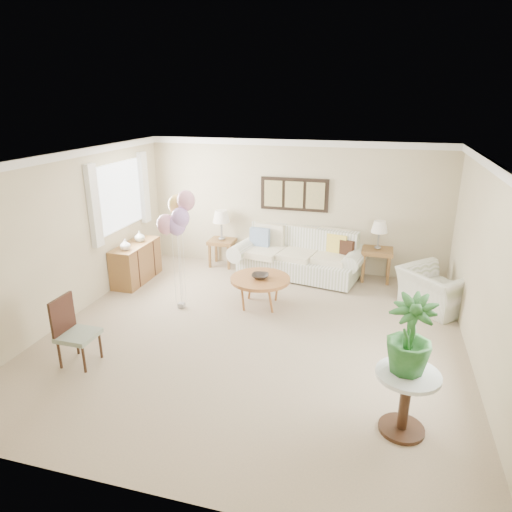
# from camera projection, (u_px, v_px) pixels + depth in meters

# --- Properties ---
(ground_plane) EXTENTS (6.00, 6.00, 0.00)m
(ground_plane) POSITION_uv_depth(u_px,v_px,m) (254.00, 336.00, 6.79)
(ground_plane) COLOR tan
(room_shell) EXTENTS (6.04, 6.04, 2.60)m
(room_shell) POSITION_uv_depth(u_px,v_px,m) (248.00, 229.00, 6.36)
(room_shell) COLOR beige
(room_shell) RESTS_ON ground
(wall_art_triptych) EXTENTS (1.35, 0.06, 0.65)m
(wall_art_triptych) POSITION_uv_depth(u_px,v_px,m) (294.00, 194.00, 8.97)
(wall_art_triptych) COLOR black
(wall_art_triptych) RESTS_ON ground
(sofa) EXTENTS (2.70, 1.36, 0.93)m
(sofa) POSITION_uv_depth(u_px,v_px,m) (299.00, 257.00, 9.01)
(sofa) COLOR white
(sofa) RESTS_ON ground
(end_table_left) EXTENTS (0.52, 0.47, 0.57)m
(end_table_left) POSITION_uv_depth(u_px,v_px,m) (222.00, 244.00, 9.48)
(end_table_left) COLOR olive
(end_table_left) RESTS_ON ground
(end_table_right) EXTENTS (0.58, 0.53, 0.63)m
(end_table_right) POSITION_uv_depth(u_px,v_px,m) (377.00, 254.00, 8.71)
(end_table_right) COLOR olive
(end_table_right) RESTS_ON ground
(lamp_left) EXTENTS (0.35, 0.35, 0.62)m
(lamp_left) POSITION_uv_depth(u_px,v_px,m) (221.00, 217.00, 9.30)
(lamp_left) COLOR gray
(lamp_left) RESTS_ON end_table_left
(lamp_right) EXTENTS (0.31, 0.31, 0.55)m
(lamp_right) POSITION_uv_depth(u_px,v_px,m) (379.00, 228.00, 8.54)
(lamp_right) COLOR gray
(lamp_right) RESTS_ON end_table_right
(coffee_table) EXTENTS (1.01, 1.01, 0.51)m
(coffee_table) POSITION_uv_depth(u_px,v_px,m) (260.00, 280.00, 7.63)
(coffee_table) COLOR brown
(coffee_table) RESTS_ON ground
(decor_bowl) EXTENTS (0.33, 0.33, 0.07)m
(decor_bowl) POSITION_uv_depth(u_px,v_px,m) (260.00, 276.00, 7.59)
(decor_bowl) COLOR #2B2520
(decor_bowl) RESTS_ON coffee_table
(armchair) EXTENTS (1.40, 1.40, 0.69)m
(armchair) POSITION_uv_depth(u_px,v_px,m) (436.00, 290.00, 7.55)
(armchair) COLOR white
(armchair) RESTS_ON ground
(side_table) EXTENTS (0.66, 0.66, 0.71)m
(side_table) POSITION_uv_depth(u_px,v_px,m) (407.00, 387.00, 4.69)
(side_table) COLOR silver
(side_table) RESTS_ON ground
(potted_plant) EXTENTS (0.58, 0.58, 0.83)m
(potted_plant) POSITION_uv_depth(u_px,v_px,m) (410.00, 335.00, 4.53)
(potted_plant) COLOR #1B521A
(potted_plant) RESTS_ON side_table
(accent_chair) EXTENTS (0.46, 0.46, 0.93)m
(accent_chair) POSITION_uv_depth(u_px,v_px,m) (73.00, 330.00, 5.97)
(accent_chair) COLOR gray
(accent_chair) RESTS_ON ground
(credenza) EXTENTS (0.46, 1.20, 0.74)m
(credenza) POSITION_uv_depth(u_px,v_px,m) (136.00, 262.00, 8.72)
(credenza) COLOR olive
(credenza) RESTS_ON ground
(vase_white) EXTENTS (0.25, 0.25, 0.20)m
(vase_white) POSITION_uv_depth(u_px,v_px,m) (125.00, 245.00, 8.24)
(vase_white) COLOR white
(vase_white) RESTS_ON credenza
(vase_sage) EXTENTS (0.26, 0.26, 0.21)m
(vase_sage) POSITION_uv_depth(u_px,v_px,m) (140.00, 236.00, 8.72)
(vase_sage) COLOR beige
(vase_sage) RESTS_ON credenza
(balloon_cluster) EXTENTS (0.57, 0.54, 2.00)m
(balloon_cluster) POSITION_uv_depth(u_px,v_px,m) (177.00, 215.00, 7.15)
(balloon_cluster) COLOR gray
(balloon_cluster) RESTS_ON ground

